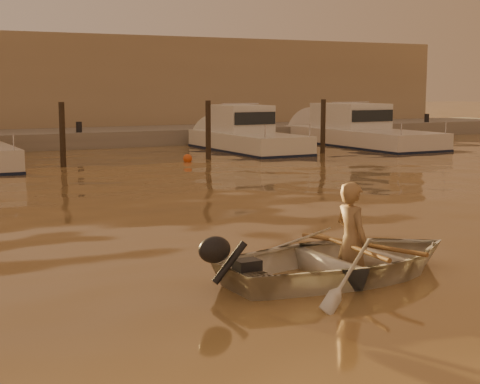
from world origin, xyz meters
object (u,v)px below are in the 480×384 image
dinghy (345,259)px  person (351,241)px  moored_boat_5 (361,131)px  moored_boat_4 (248,135)px

dinghy → person: person is taller
dinghy → moored_boat_5: bearing=-38.9°
dinghy → moored_boat_5: (13.14, 17.28, 0.39)m
dinghy → person: size_ratio=2.22×
person → moored_boat_4: (7.65, 17.28, 0.14)m
moored_boat_5 → moored_boat_4: bearing=180.0°
person → moored_boat_5: size_ratio=0.18×
person → dinghy: bearing=90.0°
moored_boat_4 → moored_boat_5: size_ratio=0.79×
dinghy → moored_boat_5: size_ratio=0.39×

